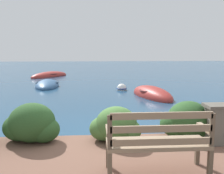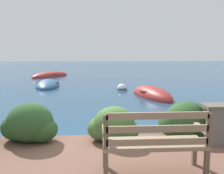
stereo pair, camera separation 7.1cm
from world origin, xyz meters
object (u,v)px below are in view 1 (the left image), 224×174
object	(u,v)px
rowboat_mid	(47,85)
rowboat_far	(50,76)
mooring_buoy	(122,88)
rowboat_nearest	(152,95)
park_bench	(158,141)

from	to	relation	value
rowboat_mid	rowboat_far	xyz separation A→B (m)	(-0.77, 5.04, 0.00)
rowboat_far	mooring_buoy	bearing A→B (deg)	-107.66
rowboat_mid	mooring_buoy	distance (m)	4.19
rowboat_nearest	mooring_buoy	world-z (taller)	rowboat_nearest
park_bench	mooring_buoy	world-z (taller)	park_bench
rowboat_far	rowboat_mid	bearing A→B (deg)	-134.17
rowboat_nearest	rowboat_far	size ratio (longest dim) A/B	0.91
park_bench	rowboat_mid	size ratio (longest dim) A/B	0.46
rowboat_far	mooring_buoy	xyz separation A→B (m)	(4.66, -6.61, 0.03)
rowboat_nearest	rowboat_far	distance (m)	10.19
rowboat_mid	mooring_buoy	bearing A→B (deg)	-117.29
park_bench	mooring_buoy	size ratio (longest dim) A/B	2.74
park_bench	mooring_buoy	distance (m)	8.82
rowboat_nearest	mooring_buoy	xyz separation A→B (m)	(-1.09, 1.81, 0.02)
rowboat_far	mooring_buoy	size ratio (longest dim) A/B	6.36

